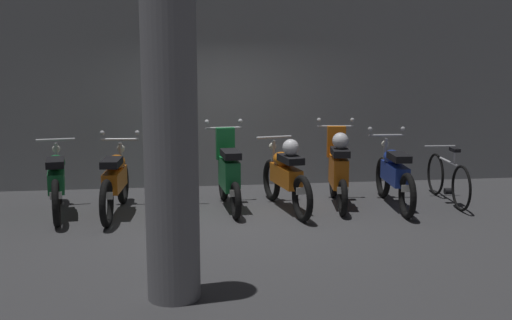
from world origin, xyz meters
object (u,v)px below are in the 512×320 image
object	(u,v)px
motorbike_slot_6	(394,175)
bicycle	(448,179)
motorbike_slot_1	(115,181)
motorbike_slot_5	(338,169)
motorbike_slot_0	(57,181)
motorbike_slot_2	(173,177)
motorbike_slot_3	(229,174)
motorbike_slot_4	(286,175)
support_pillar	(171,134)

from	to	relation	value
motorbike_slot_6	bicycle	size ratio (longest dim) A/B	1.13
motorbike_slot_1	motorbike_slot_5	xyz separation A→B (m)	(3.29, 0.09, 0.08)
motorbike_slot_0	motorbike_slot_2	world-z (taller)	motorbike_slot_2
motorbike_slot_3	motorbike_slot_6	xyz separation A→B (m)	(2.47, -0.21, -0.04)
motorbike_slot_0	motorbike_slot_1	distance (m)	0.83
motorbike_slot_1	motorbike_slot_5	world-z (taller)	motorbike_slot_5
bicycle	motorbike_slot_4	bearing A→B (deg)	-176.84
motorbike_slot_4	support_pillar	size ratio (longest dim) A/B	0.61
support_pillar	motorbike_slot_0	bearing A→B (deg)	116.51
motorbike_slot_6	motorbike_slot_2	bearing A→B (deg)	178.70
motorbike_slot_6	bicycle	xyz separation A→B (m)	(0.91, 0.15, -0.13)
motorbike_slot_3	motorbike_slot_5	bearing A→B (deg)	-1.44
motorbike_slot_3	bicycle	bearing A→B (deg)	-1.00
motorbike_slot_0	motorbike_slot_1	xyz separation A→B (m)	(0.83, -0.09, 0.00)
motorbike_slot_1	motorbike_slot_3	size ratio (longest dim) A/B	1.16
motorbike_slot_1	motorbike_slot_4	size ratio (longest dim) A/B	1.01
support_pillar	motorbike_slot_6	bearing A→B (deg)	43.77
motorbike_slot_6	support_pillar	xyz separation A→B (m)	(-3.29, -3.15, 1.10)
motorbike_slot_2	bicycle	size ratio (longest dim) A/B	0.97
motorbike_slot_1	bicycle	world-z (taller)	motorbike_slot_1
motorbike_slot_2	motorbike_slot_5	distance (m)	2.47
motorbike_slot_0	motorbike_slot_6	xyz separation A→B (m)	(4.94, -0.17, 0.00)
motorbike_slot_2	motorbike_slot_6	xyz separation A→B (m)	(3.29, -0.07, -0.03)
motorbike_slot_5	motorbike_slot_0	bearing A→B (deg)	179.95
motorbike_slot_1	motorbike_slot_6	size ratio (longest dim) A/B	1.00
motorbike_slot_3	motorbike_slot_6	bearing A→B (deg)	-4.79
motorbike_slot_2	support_pillar	size ratio (longest dim) A/B	0.53
motorbike_slot_1	motorbike_slot_6	bearing A→B (deg)	-1.06
motorbike_slot_4	motorbike_slot_6	xyz separation A→B (m)	(1.65, -0.01, -0.03)
motorbike_slot_1	motorbike_slot_3	xyz separation A→B (m)	(1.64, 0.13, 0.04)
motorbike_slot_0	motorbike_slot_1	world-z (taller)	motorbike_slot_1
motorbike_slot_5	support_pillar	xyz separation A→B (m)	(-2.47, -3.32, 1.03)
motorbike_slot_1	support_pillar	size ratio (longest dim) A/B	0.61
motorbike_slot_5	bicycle	size ratio (longest dim) A/B	0.97
bicycle	support_pillar	distance (m)	5.48
motorbike_slot_0	motorbike_slot_1	bearing A→B (deg)	-6.38
motorbike_slot_5	support_pillar	size ratio (longest dim) A/B	0.53
motorbike_slot_5	motorbike_slot_4	bearing A→B (deg)	-169.11
motorbike_slot_2	motorbike_slot_4	bearing A→B (deg)	-2.38
motorbike_slot_0	motorbike_slot_5	size ratio (longest dim) A/B	1.16
motorbike_slot_1	motorbike_slot_4	bearing A→B (deg)	-1.63
motorbike_slot_0	motorbike_slot_4	size ratio (longest dim) A/B	1.00
motorbike_slot_5	motorbike_slot_1	bearing A→B (deg)	-178.45
motorbike_slot_0	motorbike_slot_3	distance (m)	2.47
motorbike_slot_3	support_pillar	size ratio (longest dim) A/B	0.53
motorbike_slot_2	support_pillar	xyz separation A→B (m)	(0.00, -3.23, 1.07)
motorbike_slot_0	motorbike_slot_2	size ratio (longest dim) A/B	1.16
motorbike_slot_3	bicycle	distance (m)	3.39
bicycle	support_pillar	size ratio (longest dim) A/B	0.54
motorbike_slot_4	support_pillar	distance (m)	3.71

